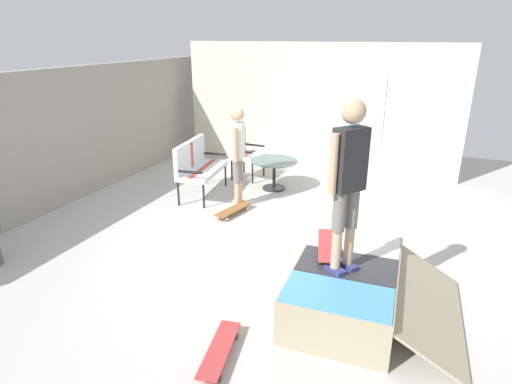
{
  "coord_description": "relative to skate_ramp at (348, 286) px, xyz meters",
  "views": [
    {
      "loc": [
        -5.24,
        -1.85,
        2.82
      ],
      "look_at": [
        0.01,
        0.33,
        0.7
      ],
      "focal_mm": 29.78,
      "sensor_mm": 36.0,
      "label": 1
    }
  ],
  "objects": [
    {
      "name": "back_wall_cinderblock",
      "position": [
        1.19,
        5.26,
        0.9
      ],
      "size": [
        9.0,
        0.2,
        2.31
      ],
      "color": "gray",
      "rests_on": "ground_plane"
    },
    {
      "name": "patio_chair_near_house",
      "position": [
        3.67,
        2.91,
        0.36
      ],
      "size": [
        0.65,
        0.58,
        1.02
      ],
      "color": "black",
      "rests_on": "ground_plane"
    },
    {
      "name": "skate_ramp",
      "position": [
        0.0,
        0.0,
        0.0
      ],
      "size": [
        1.84,
        1.81,
        0.51
      ],
      "color": "tan",
      "rests_on": "ground_plane"
    },
    {
      "name": "skateboard_on_ramp",
      "position": [
        0.18,
        0.3,
        0.34
      ],
      "size": [
        0.82,
        0.39,
        0.1
      ],
      "color": "#B23838",
      "rests_on": "skate_ramp"
    },
    {
      "name": "patio_bench",
      "position": [
        2.4,
        3.26,
        0.36
      ],
      "size": [
        1.31,
        0.71,
        1.02
      ],
      "color": "black",
      "rests_on": "ground_plane"
    },
    {
      "name": "person_watching",
      "position": [
        2.22,
        2.34,
        0.75
      ],
      "size": [
        0.47,
        0.3,
        1.71
      ],
      "color": "silver",
      "rests_on": "ground_plane"
    },
    {
      "name": "person_skater",
      "position": [
        -0.13,
        0.07,
        1.3
      ],
      "size": [
        0.4,
        0.36,
        1.77
      ],
      "color": "navy",
      "rests_on": "skate_ramp"
    },
    {
      "name": "house_facade",
      "position": [
        4.99,
        1.75,
        1.08
      ],
      "size": [
        0.23,
        6.0,
        2.68
      ],
      "color": "beige",
      "rests_on": "ground_plane"
    },
    {
      "name": "patio_table",
      "position": [
        3.26,
        2.07,
        0.15
      ],
      "size": [
        0.9,
        0.9,
        0.57
      ],
      "color": "black",
      "rests_on": "ground_plane"
    },
    {
      "name": "ground_plane",
      "position": [
        1.19,
        1.26,
        -0.31
      ],
      "size": [
        12.0,
        12.0,
        0.1
      ],
      "primitive_type": "cube",
      "color": "beige"
    },
    {
      "name": "skateboard_spare",
      "position": [
        -1.26,
        0.93,
        -0.17
      ],
      "size": [
        0.82,
        0.34,
        0.1
      ],
      "color": "#B23838",
      "rests_on": "ground_plane"
    },
    {
      "name": "skateboard_by_bench",
      "position": [
        1.82,
        2.25,
        -0.17
      ],
      "size": [
        0.82,
        0.37,
        0.1
      ],
      "color": "brown",
      "rests_on": "ground_plane"
    }
  ]
}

